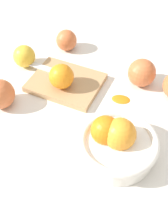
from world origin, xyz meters
The scene contains 10 objects.
ground_plane centered at (0.00, 0.00, 0.00)m, with size 2.40×2.40×0.00m, color silver.
bowl centered at (-0.16, 0.14, 0.04)m, with size 0.18×0.18×0.10m.
cutting_board centered at (0.07, 0.01, 0.01)m, with size 0.20×0.16×0.02m, color tan.
orange_on_board centered at (0.07, 0.03, 0.05)m, with size 0.07×0.07×0.07m, color orange.
knife centered at (0.14, -0.01, 0.02)m, with size 0.16×0.03×0.01m.
apple_front_left centered at (-0.10, -0.12, 0.04)m, with size 0.08×0.08×0.08m, color #CC6638.
apple_back_right centered at (0.17, 0.17, 0.04)m, with size 0.08×0.08×0.08m, color #CC6638.
apple_mid_right centered at (0.23, 0.00, 0.03)m, with size 0.07×0.07×0.07m, color gold.
apple_front_right centered at (0.18, -0.14, 0.03)m, with size 0.07×0.07×0.07m, color #CC6638.
citrus_peel centered at (-0.09, -0.03, 0.00)m, with size 0.05×0.04×0.01m, color orange.
Camera 1 is at (-0.31, 0.49, 0.56)m, focal length 45.13 mm.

